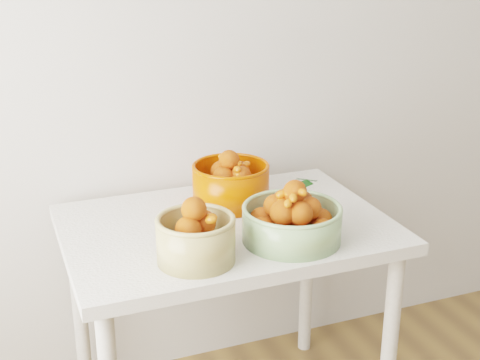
# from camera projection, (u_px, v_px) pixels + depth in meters

# --- Properties ---
(table) EXTENTS (1.00, 0.70, 0.75)m
(table) POSITION_uv_depth(u_px,v_px,m) (227.00, 251.00, 2.11)
(table) COLOR silver
(table) RESTS_ON ground
(bowl_cream) EXTENTS (0.26, 0.26, 0.19)m
(bowl_cream) POSITION_uv_depth(u_px,v_px,m) (196.00, 237.00, 1.82)
(bowl_cream) COLOR tan
(bowl_cream) RESTS_ON table
(bowl_green) EXTENTS (0.32, 0.32, 0.19)m
(bowl_green) POSITION_uv_depth(u_px,v_px,m) (292.00, 220.00, 1.94)
(bowl_green) COLOR #8EB27A
(bowl_green) RESTS_ON table
(bowl_orange) EXTENTS (0.34, 0.34, 0.18)m
(bowl_orange) POSITION_uv_depth(u_px,v_px,m) (231.00, 183.00, 2.21)
(bowl_orange) COLOR #CA3A04
(bowl_orange) RESTS_ON table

